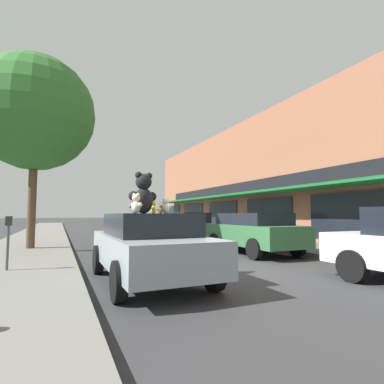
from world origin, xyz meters
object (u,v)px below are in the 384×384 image
Objects in this scene: plush_art_car at (149,244)px; parking_meter at (8,236)px; teddy_bear_cream at (136,204)px; parked_car_far_right at (188,225)px; parked_car_far_center at (253,231)px; street_tree at (35,113)px; teddy_bear_brown at (161,209)px; teddy_bear_white at (166,206)px; teddy_bear_giant at (143,194)px; teddy_bear_yellow at (153,207)px; teddy_bear_purple at (135,205)px.

parking_meter is (-2.94, 1.79, 0.17)m from plush_art_car.
teddy_bear_cream is 11.56m from parked_car_far_right.
parked_car_far_right is (-0.00, 6.24, 0.01)m from parked_car_far_center.
teddy_bear_brown is at bearing -64.56° from street_tree.
teddy_bear_white is 0.29× the size of parking_meter.
parked_car_far_center is 1.04× the size of parked_car_far_right.
parked_car_far_right is at bearing 90.00° from parked_car_far_center.
teddy_bear_cream is (-0.52, -0.95, 0.87)m from plush_art_car.
teddy_bear_giant reaches higher than teddy_bear_cream.
parked_car_far_center is at bearing -84.89° from teddy_bear_cream.
teddy_bear_giant reaches higher than teddy_bear_yellow.
parked_car_far_right is (4.42, 8.95, -0.82)m from teddy_bear_white.
teddy_bear_brown is at bearing -148.40° from parked_car_far_center.
teddy_bear_cream is 0.30× the size of parking_meter.
teddy_bear_brown is 0.68× the size of teddy_bear_yellow.
teddy_bear_purple is 1.60m from teddy_bear_yellow.
teddy_bear_purple is 8.58m from street_tree.
parked_car_far_right reaches higher than plush_art_car.
plush_art_car is at bearing -148.69° from parked_car_far_center.
teddy_bear_yellow is at bearing -109.87° from teddy_bear_purple.
parked_car_far_center is 3.42× the size of parking_meter.
teddy_bear_brown is 0.06× the size of parked_car_far_right.
teddy_bear_cream is at bearing -48.65° from parking_meter.
street_tree is (-3.16, 6.64, 3.94)m from teddy_bear_brown.
teddy_bear_cream is 0.09× the size of parked_car_far_right.
teddy_bear_giant is at bearing -38.36° from teddy_bear_brown.
teddy_bear_cream reaches higher than teddy_bear_purple.
parked_car_far_center is at bearing -164.53° from teddy_bear_giant.
street_tree reaches higher than teddy_bear_white.
street_tree is 6.07× the size of parking_meter.
parking_meter is at bearing 148.25° from plush_art_car.
street_tree is (-7.74, -2.41, 4.69)m from parked_car_far_right.
teddy_bear_purple is at bearing -118.83° from parked_car_far_right.
teddy_bear_yellow is at bearing -118.63° from parked_car_far_right.
plush_art_car is 1.06m from teddy_bear_purple.
teddy_bear_purple is 0.28× the size of parking_meter.
teddy_bear_white is 0.20m from teddy_bear_brown.
teddy_bear_giant reaches higher than plush_art_car.
teddy_bear_white is at bearing -63.13° from street_tree.
parked_car_far_center is at bearing 30.88° from plush_art_car.
teddy_bear_giant is 2.83× the size of teddy_bear_purple.
teddy_bear_giant reaches higher than teddy_bear_purple.
teddy_bear_brown is 0.05× the size of parked_car_far_center.
plush_art_car is at bearing 23.65° from teddy_bear_brown.
teddy_bear_giant reaches higher than teddy_bear_brown.
teddy_bear_giant is 0.13× the size of street_tree.
teddy_bear_cream is at bearing 48.20° from teddy_bear_white.
teddy_bear_white reaches higher than plush_art_car.
teddy_bear_giant is 5.67m from parked_car_far_center.
teddy_bear_purple is at bearing -41.75° from parking_meter.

